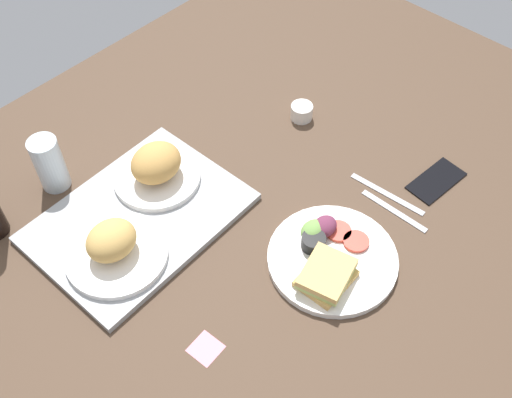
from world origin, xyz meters
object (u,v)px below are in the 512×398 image
at_px(serving_tray, 139,217).
at_px(bread_plate_near, 114,247).
at_px(knife, 387,194).
at_px(sticky_note, 206,348).
at_px(cell_phone, 436,180).
at_px(plate_with_salad, 329,257).
at_px(fork, 394,211).
at_px(bread_plate_far, 156,168).
at_px(espresso_cup, 302,112).
at_px(drinking_glass, 49,164).

height_order(serving_tray, bread_plate_near, bread_plate_near).
distance_m(knife, sticky_note, 0.55).
bearing_deg(cell_phone, serving_tray, 147.96).
bearing_deg(plate_with_salad, fork, -6.67).
relative_size(plate_with_salad, cell_phone, 1.91).
height_order(bread_plate_far, fork, bread_plate_far).
height_order(bread_plate_near, sticky_note, bread_plate_near).
xyz_separation_m(espresso_cup, knife, (-0.06, -0.31, -0.02)).
relative_size(drinking_glass, sticky_note, 2.47).
xyz_separation_m(bread_plate_near, bread_plate_far, (0.20, 0.10, 0.01)).
xyz_separation_m(plate_with_salad, espresso_cup, (0.30, 0.33, 0.00)).
bearing_deg(serving_tray, plate_with_salad, -62.30).
bearing_deg(espresso_cup, plate_with_salad, -132.41).
distance_m(bread_plate_far, sticky_note, 0.44).
distance_m(fork, sticky_note, 0.53).
relative_size(serving_tray, knife, 2.37).
distance_m(bread_plate_near, sticky_note, 0.29).
xyz_separation_m(drinking_glass, espresso_cup, (0.56, -0.28, -0.05)).
relative_size(serving_tray, cell_phone, 3.13).
bearing_deg(serving_tray, bread_plate_far, 25.37).
relative_size(espresso_cup, sticky_note, 1.00).
bearing_deg(fork, bread_plate_far, 33.24).
height_order(espresso_cup, knife, espresso_cup).
bearing_deg(cell_phone, bread_plate_near, 155.50).
bearing_deg(bread_plate_far, bread_plate_near, -154.70).
bearing_deg(bread_plate_far, sticky_note, -119.79).
height_order(knife, cell_phone, cell_phone).
bearing_deg(knife, bread_plate_far, 34.46).
xyz_separation_m(bread_plate_near, cell_phone, (0.65, -0.38, -0.04)).
bearing_deg(sticky_note, serving_tray, 70.77).
xyz_separation_m(knife, sticky_note, (-0.55, 0.03, -0.00)).
bearing_deg(serving_tray, bread_plate_near, -154.77).
height_order(serving_tray, bread_plate_far, bread_plate_far).
bearing_deg(bread_plate_near, serving_tray, 25.23).
distance_m(serving_tray, knife, 0.57).
bearing_deg(sticky_note, knife, -3.50).
relative_size(bread_plate_far, plate_with_salad, 0.73).
bearing_deg(bread_plate_near, knife, -30.61).
height_order(plate_with_salad, drinking_glass, drinking_glass).
bearing_deg(drinking_glass, bread_plate_near, -97.96).
height_order(knife, sticky_note, knife).
bearing_deg(cell_phone, bread_plate_far, 139.10).
bearing_deg(serving_tray, fork, -44.85).
distance_m(serving_tray, plate_with_salad, 0.43).
bearing_deg(knife, fork, 138.52).
bearing_deg(bread_plate_near, bread_plate_far, 25.30).
bearing_deg(espresso_cup, bread_plate_near, 179.42).
bearing_deg(bread_plate_far, serving_tray, -154.63).
bearing_deg(cell_phone, drinking_glass, 139.04).
xyz_separation_m(drinking_glass, fork, (0.47, -0.63, -0.07)).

